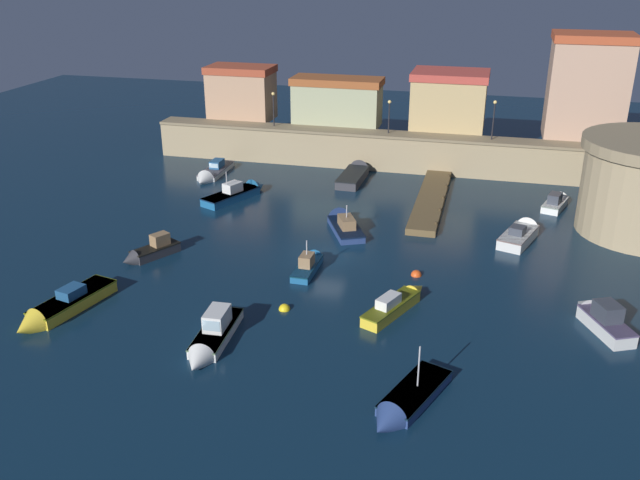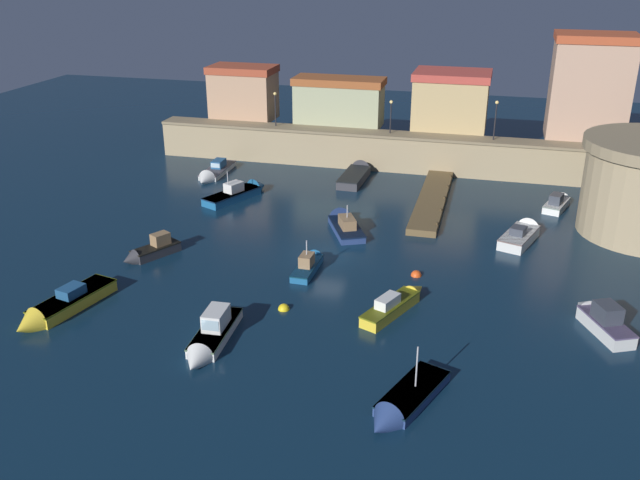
{
  "view_description": "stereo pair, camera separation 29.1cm",
  "coord_description": "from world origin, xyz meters",
  "px_view_note": "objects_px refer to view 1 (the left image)",
  "views": [
    {
      "loc": [
        10.38,
        -42.29,
        19.76
      ],
      "look_at": [
        0.0,
        -1.77,
        1.94
      ],
      "focal_mm": 38.67,
      "sensor_mm": 36.0,
      "label": 1
    },
    {
      "loc": [
        10.66,
        -42.21,
        19.76
      ],
      "look_at": [
        0.0,
        -1.77,
        1.94
      ],
      "focal_mm": 38.67,
      "sensor_mm": 36.0,
      "label": 2
    }
  ],
  "objects_px": {
    "moored_boat_1": "(522,233)",
    "mooring_buoy_0": "(285,309)",
    "quay_lamp_1": "(389,111)",
    "moored_boat_2": "(403,405)",
    "moored_boat_6": "(211,338)",
    "moored_boat_8": "(60,308)",
    "quay_lamp_0": "(273,103)",
    "moored_boat_7": "(310,263)",
    "moored_boat_4": "(211,173)",
    "moored_boat_0": "(355,174)",
    "moored_boat_9": "(601,318)",
    "moored_boat_10": "(397,303)",
    "mooring_buoy_1": "(416,275)",
    "moored_boat_5": "(343,223)",
    "moored_boat_12": "(240,192)",
    "moored_boat_11": "(557,202)",
    "quay_lamp_2": "(494,114)",
    "moored_boat_3": "(150,251)"
  },
  "relations": [
    {
      "from": "moored_boat_6",
      "to": "moored_boat_8",
      "type": "bearing_deg",
      "value": -99.07
    },
    {
      "from": "moored_boat_8",
      "to": "mooring_buoy_0",
      "type": "distance_m",
      "value": 13.08
    },
    {
      "from": "moored_boat_11",
      "to": "moored_boat_7",
      "type": "bearing_deg",
      "value": 152.08
    },
    {
      "from": "moored_boat_1",
      "to": "moored_boat_2",
      "type": "xyz_separation_m",
      "value": [
        -5.56,
        -22.51,
        -0.17
      ]
    },
    {
      "from": "moored_boat_7",
      "to": "moored_boat_2",
      "type": "bearing_deg",
      "value": -148.32
    },
    {
      "from": "quay_lamp_1",
      "to": "moored_boat_12",
      "type": "relative_size",
      "value": 0.45
    },
    {
      "from": "quay_lamp_0",
      "to": "moored_boat_0",
      "type": "bearing_deg",
      "value": -22.07
    },
    {
      "from": "moored_boat_1",
      "to": "moored_boat_11",
      "type": "relative_size",
      "value": 1.26
    },
    {
      "from": "moored_boat_1",
      "to": "moored_boat_10",
      "type": "height_order",
      "value": "moored_boat_1"
    },
    {
      "from": "moored_boat_0",
      "to": "moored_boat_4",
      "type": "height_order",
      "value": "moored_boat_0"
    },
    {
      "from": "moored_boat_9",
      "to": "mooring_buoy_1",
      "type": "bearing_deg",
      "value": 43.59
    },
    {
      "from": "moored_boat_2",
      "to": "moored_boat_9",
      "type": "height_order",
      "value": "moored_boat_2"
    },
    {
      "from": "moored_boat_5",
      "to": "moored_boat_6",
      "type": "height_order",
      "value": "moored_boat_5"
    },
    {
      "from": "quay_lamp_1",
      "to": "moored_boat_5",
      "type": "height_order",
      "value": "quay_lamp_1"
    },
    {
      "from": "moored_boat_8",
      "to": "moored_boat_11",
      "type": "height_order",
      "value": "moored_boat_11"
    },
    {
      "from": "moored_boat_4",
      "to": "moored_boat_11",
      "type": "distance_m",
      "value": 30.76
    },
    {
      "from": "moored_boat_9",
      "to": "moored_boat_10",
      "type": "bearing_deg",
      "value": 68.35
    },
    {
      "from": "quay_lamp_2",
      "to": "moored_boat_11",
      "type": "xyz_separation_m",
      "value": [
        5.72,
        -6.99,
        -5.45
      ]
    },
    {
      "from": "moored_boat_0",
      "to": "moored_boat_2",
      "type": "relative_size",
      "value": 1.13
    },
    {
      "from": "quay_lamp_1",
      "to": "moored_boat_9",
      "type": "bearing_deg",
      "value": -58.55
    },
    {
      "from": "moored_boat_8",
      "to": "moored_boat_12",
      "type": "relative_size",
      "value": 1.04
    },
    {
      "from": "quay_lamp_0",
      "to": "mooring_buoy_1",
      "type": "xyz_separation_m",
      "value": [
        17.04,
        -22.85,
        -5.74
      ]
    },
    {
      "from": "moored_boat_8",
      "to": "moored_boat_7",
      "type": "bearing_deg",
      "value": 140.9
    },
    {
      "from": "moored_boat_5",
      "to": "mooring_buoy_1",
      "type": "xyz_separation_m",
      "value": [
        6.53,
        -7.05,
        -0.37
      ]
    },
    {
      "from": "moored_boat_6",
      "to": "moored_boat_10",
      "type": "height_order",
      "value": "moored_boat_6"
    },
    {
      "from": "moored_boat_1",
      "to": "mooring_buoy_0",
      "type": "xyz_separation_m",
      "value": [
        -13.72,
        -14.66,
        -0.46
      ]
    },
    {
      "from": "quay_lamp_0",
      "to": "moored_boat_3",
      "type": "height_order",
      "value": "quay_lamp_0"
    },
    {
      "from": "moored_boat_1",
      "to": "moored_boat_9",
      "type": "xyz_separation_m",
      "value": [
        4.12,
        -12.25,
        0.14
      ]
    },
    {
      "from": "moored_boat_6",
      "to": "moored_boat_0",
      "type": "bearing_deg",
      "value": 173.87
    },
    {
      "from": "moored_boat_3",
      "to": "moored_boat_5",
      "type": "xyz_separation_m",
      "value": [
        11.63,
        8.84,
        -0.11
      ]
    },
    {
      "from": "quay_lamp_1",
      "to": "moored_boat_2",
      "type": "xyz_separation_m",
      "value": [
        6.82,
        -37.25,
        -5.33
      ]
    },
    {
      "from": "moored_boat_2",
      "to": "mooring_buoy_0",
      "type": "height_order",
      "value": "moored_boat_2"
    },
    {
      "from": "moored_boat_5",
      "to": "mooring_buoy_1",
      "type": "height_order",
      "value": "moored_boat_5"
    },
    {
      "from": "quay_lamp_1",
      "to": "quay_lamp_2",
      "type": "xyz_separation_m",
      "value": [
        9.55,
        -0.0,
        0.27
      ]
    },
    {
      "from": "quay_lamp_2",
      "to": "moored_boat_5",
      "type": "bearing_deg",
      "value": -123.4
    },
    {
      "from": "moored_boat_2",
      "to": "moored_boat_5",
      "type": "distance_m",
      "value": 22.78
    },
    {
      "from": "moored_boat_6",
      "to": "mooring_buoy_0",
      "type": "distance_m",
      "value": 5.52
    },
    {
      "from": "moored_boat_3",
      "to": "moored_boat_6",
      "type": "distance_m",
      "value": 12.84
    },
    {
      "from": "moored_boat_4",
      "to": "moored_boat_5",
      "type": "relative_size",
      "value": 1.08
    },
    {
      "from": "quay_lamp_2",
      "to": "mooring_buoy_1",
      "type": "height_order",
      "value": "quay_lamp_2"
    },
    {
      "from": "quay_lamp_2",
      "to": "mooring_buoy_0",
      "type": "bearing_deg",
      "value": -110.32
    },
    {
      "from": "moored_boat_2",
      "to": "moored_boat_8",
      "type": "bearing_deg",
      "value": -80.56
    },
    {
      "from": "moored_boat_5",
      "to": "moored_boat_12",
      "type": "xyz_separation_m",
      "value": [
        -10.06,
        4.54,
        0.07
      ]
    },
    {
      "from": "quay_lamp_0",
      "to": "moored_boat_5",
      "type": "bearing_deg",
      "value": -56.37
    },
    {
      "from": "quay_lamp_2",
      "to": "moored_boat_7",
      "type": "bearing_deg",
      "value": -114.99
    },
    {
      "from": "quay_lamp_0",
      "to": "moored_boat_7",
      "type": "distance_m",
      "value": 26.06
    },
    {
      "from": "moored_boat_4",
      "to": "moored_boat_7",
      "type": "height_order",
      "value": "moored_boat_7"
    },
    {
      "from": "moored_boat_3",
      "to": "moored_boat_12",
      "type": "xyz_separation_m",
      "value": [
        1.56,
        13.38,
        -0.03
      ]
    },
    {
      "from": "mooring_buoy_1",
      "to": "moored_boat_6",
      "type": "bearing_deg",
      "value": -130.2
    },
    {
      "from": "quay_lamp_1",
      "to": "moored_boat_9",
      "type": "height_order",
      "value": "quay_lamp_1"
    }
  ]
}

